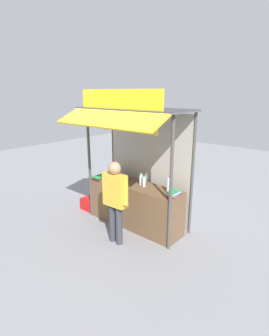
{
  "coord_description": "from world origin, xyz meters",
  "views": [
    {
      "loc": [
        3.38,
        -3.99,
        2.81
      ],
      "look_at": [
        0.0,
        0.0,
        1.3
      ],
      "focal_mm": 28.17,
      "sensor_mm": 36.0,
      "label": 1
    }
  ],
  "objects": [
    {
      "name": "stall_counter",
      "position": [
        0.0,
        0.0,
        0.47
      ],
      "size": [
        2.16,
        0.59,
        0.95
      ],
      "primitive_type": "cube",
      "color": "brown",
      "rests_on": "ground"
    },
    {
      "name": "stall_structure",
      "position": [
        0.0,
        0.14,
        1.72
      ],
      "size": [
        2.36,
        1.5,
        2.86
      ],
      "color": "#4C4742",
      "rests_on": "ground"
    },
    {
      "name": "water_bottle_front_left",
      "position": [
        -0.59,
        0.22,
        1.07
      ],
      "size": [
        0.08,
        0.08,
        0.27
      ],
      "color": "silver",
      "rests_on": "stall_counter"
    },
    {
      "name": "banana_bunch_leftmost",
      "position": [
        0.81,
        -0.4,
        2.17
      ],
      "size": [
        0.1,
        0.09,
        0.29
      ],
      "color": "#332D23"
    },
    {
      "name": "magazine_stack_right",
      "position": [
        -0.86,
        -0.22,
        0.97
      ],
      "size": [
        0.23,
        0.26,
        0.04
      ],
      "color": "black",
      "rests_on": "stall_counter"
    },
    {
      "name": "magazine_stack_front_right",
      "position": [
        1.0,
        -0.06,
        1.0
      ],
      "size": [
        0.2,
        0.29,
        0.1
      ],
      "color": "orange",
      "rests_on": "stall_counter"
    },
    {
      "name": "plastic_crate",
      "position": [
        -1.37,
        -0.06,
        0.14
      ],
      "size": [
        0.41,
        0.41,
        0.28
      ],
      "primitive_type": "cube",
      "rotation": [
        0.0,
        0.0,
        -0.02
      ],
      "color": "red",
      "rests_on": "ground"
    },
    {
      "name": "magazine_stack_back_right",
      "position": [
        -0.55,
        -0.1,
        0.99
      ],
      "size": [
        0.24,
        0.3,
        0.09
      ],
      "color": "orange",
      "rests_on": "stall_counter"
    },
    {
      "name": "vendor_person",
      "position": [
        0.18,
        -0.77,
        0.97
      ],
      "size": [
        0.61,
        0.23,
        1.62
      ],
      "rotation": [
        0.0,
        0.0,
        3.18
      ],
      "color": "#383842",
      "rests_on": "ground"
    },
    {
      "name": "water_bottle_left",
      "position": [
        -0.53,
        0.12,
        1.09
      ],
      "size": [
        0.08,
        0.08,
        0.29
      ],
      "color": "silver",
      "rests_on": "stall_counter"
    },
    {
      "name": "water_bottle_far_right",
      "position": [
        0.25,
        0.01,
        1.06
      ],
      "size": [
        0.07,
        0.07,
        0.24
      ],
      "color": "silver",
      "rests_on": "stall_counter"
    },
    {
      "name": "banana_bunch_rightmost",
      "position": [
        0.11,
        -0.39,
        2.21
      ],
      "size": [
        0.09,
        0.09,
        0.26
      ],
      "color": "#332D23"
    },
    {
      "name": "water_bottle_rear_center",
      "position": [
        0.13,
        0.05,
        1.06
      ],
      "size": [
        0.07,
        0.07,
        0.25
      ],
      "color": "silver",
      "rests_on": "stall_counter"
    },
    {
      "name": "water_bottle_center",
      "position": [
        0.8,
        0.07,
        1.08
      ],
      "size": [
        0.08,
        0.08,
        0.28
      ],
      "color": "silver",
      "rests_on": "stall_counter"
    },
    {
      "name": "ground_plane",
      "position": [
        0.0,
        0.0,
        0.0
      ],
      "size": [
        20.0,
        20.0,
        0.0
      ],
      "primitive_type": "plane",
      "color": "gray"
    },
    {
      "name": "banana_bunch_inner_right",
      "position": [
        -0.41,
        -0.39,
        2.17
      ],
      "size": [
        0.1,
        0.1,
        0.29
      ],
      "color": "#332D23"
    }
  ]
}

